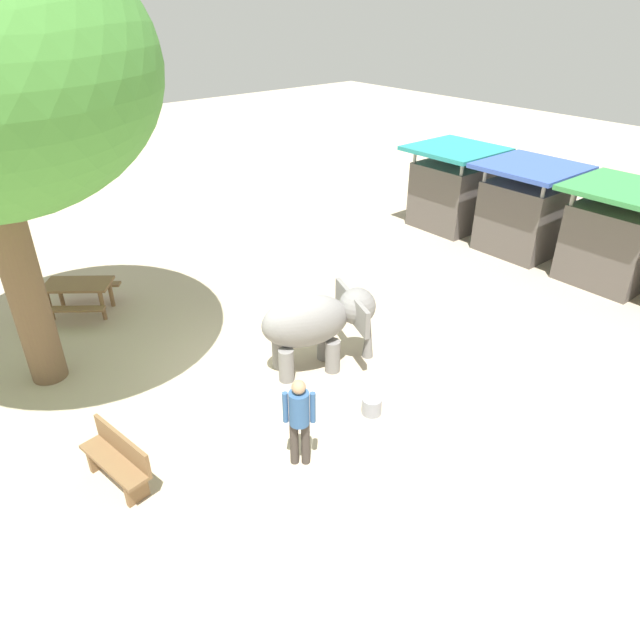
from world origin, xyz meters
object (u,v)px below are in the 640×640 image
object	(u,v)px
picnic_table_near	(79,291)
market_stall_green	(613,240)
market_stall_teal	(451,192)
wooden_bench	(118,458)
market_stall_blue	(523,213)
elephant	(317,322)
person_handler	(299,416)
feed_bucket	(372,406)

from	to	relation	value
picnic_table_near	market_stall_green	size ratio (longest dim) A/B	0.83
market_stall_teal	market_stall_green	world-z (taller)	same
wooden_bench	market_stall_blue	distance (m)	12.69
market_stall_blue	elephant	bearing A→B (deg)	-84.29
person_handler	picnic_table_near	distance (m)	7.24
elephant	wooden_bench	world-z (taller)	elephant
wooden_bench	market_stall_blue	size ratio (longest dim) A/B	0.57
person_handler	picnic_table_near	world-z (taller)	person_handler
feed_bucket	market_stall_teal	bearing A→B (deg)	121.49
elephant	market_stall_teal	distance (m)	8.97
elephant	wooden_bench	size ratio (longest dim) A/B	1.63
person_handler	picnic_table_near	xyz separation A→B (m)	(-7.17, -0.92, -0.36)
person_handler	market_stall_green	xyz separation A→B (m)	(-0.14, 10.23, 0.19)
wooden_bench	elephant	bearing A→B (deg)	-92.86
elephant	market_stall_green	distance (m)	8.48
market_stall_blue	feed_bucket	world-z (taller)	market_stall_blue
elephant	feed_bucket	size ratio (longest dim) A/B	6.53
person_handler	wooden_bench	distance (m)	2.83
market_stall_teal	feed_bucket	xyz separation A→B (m)	(5.19, -8.48, -0.98)
feed_bucket	picnic_table_near	bearing A→B (deg)	-159.15
market_stall_blue	market_stall_teal	bearing A→B (deg)	180.00
elephant	picnic_table_near	bearing A→B (deg)	138.97
wooden_bench	market_stall_blue	world-z (taller)	market_stall_blue
market_stall_teal	market_stall_blue	distance (m)	2.60
market_stall_teal	market_stall_green	distance (m)	5.20
elephant	person_handler	size ratio (longest dim) A/B	1.45
elephant	person_handler	distance (m)	2.72
person_handler	market_stall_green	world-z (taller)	market_stall_green
elephant	market_stall_teal	bearing A→B (deg)	42.90
elephant	market_stall_blue	size ratio (longest dim) A/B	0.93
market_stall_teal	market_stall_blue	world-z (taller)	same
person_handler	feed_bucket	distance (m)	1.93
wooden_bench	feed_bucket	distance (m)	4.34
elephant	feed_bucket	distance (m)	1.98
market_stall_blue	wooden_bench	bearing A→B (deg)	-84.17
picnic_table_near	feed_bucket	world-z (taller)	picnic_table_near
wooden_bench	market_stall_green	bearing A→B (deg)	-104.86
picnic_table_near	market_stall_green	xyz separation A→B (m)	(7.03, 11.15, 0.55)
picnic_table_near	feed_bucket	size ratio (longest dim) A/B	5.82
market_stall_blue	market_stall_green	size ratio (longest dim) A/B	1.00
feed_bucket	elephant	bearing A→B (deg)	173.93
wooden_bench	market_stall_teal	world-z (taller)	market_stall_teal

